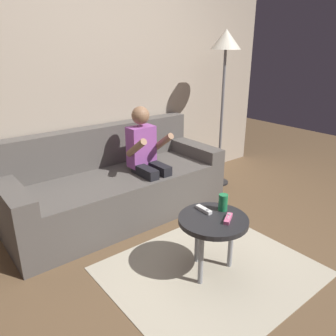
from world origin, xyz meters
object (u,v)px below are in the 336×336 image
couch (116,187)px  game_remote_pink_center (228,219)px  game_remote_white_near_edge (204,209)px  person_seated_on_couch (147,156)px  soda_can (223,202)px  coffee_table (213,224)px  floor_lamp (225,53)px

couch → game_remote_pink_center: (0.14, -1.28, 0.17)m
game_remote_white_near_edge → game_remote_pink_center: 0.20m
person_seated_on_couch → couch: bearing=143.8°
couch → person_seated_on_couch: 0.43m
soda_can → couch: bearing=100.8°
game_remote_white_near_edge → game_remote_pink_center: same height
game_remote_white_near_edge → coffee_table: bearing=-99.5°
couch → game_remote_pink_center: couch is taller
game_remote_white_near_edge → floor_lamp: floor_lamp is taller
couch → game_remote_white_near_edge: bearing=-84.6°
coffee_table → floor_lamp: bearing=41.4°
game_remote_pink_center → floor_lamp: size_ratio=0.08×
game_remote_white_near_edge → soda_can: (0.12, -0.07, 0.05)m
couch → game_remote_white_near_edge: 1.10m
game_remote_pink_center → floor_lamp: bearing=44.9°
soda_can → floor_lamp: (1.13, 1.08, 0.98)m
soda_can → coffee_table: bearing=-165.0°
game_remote_pink_center → soda_can: 0.16m
couch → person_seated_on_couch: bearing=-36.2°
couch → floor_lamp: floor_lamp is taller
coffee_table → game_remote_pink_center: bearing=-57.8°
couch → soda_can: bearing=-79.2°
game_remote_pink_center → floor_lamp: floor_lamp is taller
game_remote_pink_center → soda_can: size_ratio=1.14×
couch → game_remote_white_near_edge: (0.10, -1.08, 0.17)m
coffee_table → floor_lamp: (1.26, 1.11, 1.09)m
floor_lamp → game_remote_pink_center: bearing=-135.1°
game_remote_white_near_edge → couch: bearing=95.4°
person_seated_on_couch → game_remote_white_near_edge: bearing=-99.2°
couch → coffee_table: size_ratio=4.20×
person_seated_on_couch → game_remote_white_near_edge: (-0.15, -0.90, -0.14)m
person_seated_on_couch → soda_can: (-0.03, -0.97, -0.09)m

